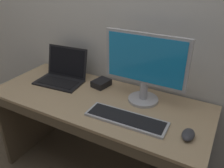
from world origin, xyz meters
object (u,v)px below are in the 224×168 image
Objects in this scene: external_monitor at (145,67)px; wired_keyboard at (126,119)px; external_drive_box at (101,83)px; computer_mouse at (188,135)px; laptop_black at (62,74)px.

external_monitor is 0.34m from wired_keyboard.
wired_keyboard is at bearing -40.40° from external_drive_box.
computer_mouse is (0.35, -0.22, -0.23)m from external_monitor.
computer_mouse is at bearing -11.99° from laptop_black.
external_monitor is 4.97× the size of computer_mouse.
external_monitor is 4.09× the size of external_drive_box.
external_monitor is 1.09× the size of wired_keyboard.
external_monitor is 0.47m from computer_mouse.
laptop_black is 2.86× the size of external_drive_box.
wired_keyboard is (-0.01, -0.24, -0.24)m from external_monitor.
wired_keyboard is (0.66, -0.23, -0.05)m from laptop_black.
laptop_black reaches higher than external_drive_box.
external_drive_box is (-0.70, 0.28, 0.01)m from computer_mouse.
wired_keyboard is at bearing -176.98° from computer_mouse.
computer_mouse is at bearing -32.80° from external_monitor.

